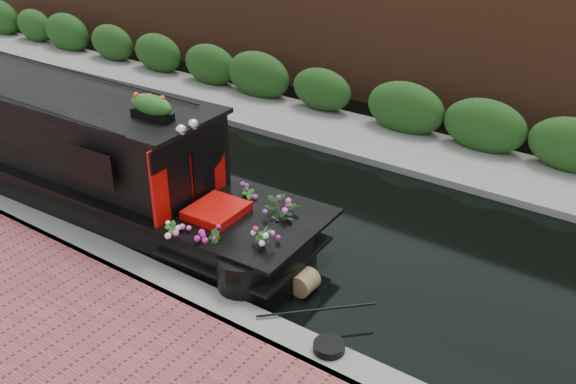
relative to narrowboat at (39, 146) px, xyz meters
The scene contains 8 objects.
ground 5.56m from the narrowboat, 21.15° to the left, with size 80.00×80.00×0.00m, color black.
near_bank_coping 5.36m from the narrowboat, 14.47° to the right, with size 40.00×0.60×0.50m, color slate.
far_bank_path 8.08m from the narrowboat, 50.38° to the left, with size 40.00×2.40×0.34m, color slate.
far_hedge 8.78m from the narrowboat, 54.14° to the left, with size 40.00×1.10×2.80m, color #1D4517.
far_brick_wall 10.55m from the narrowboat, 60.86° to the left, with size 40.00×1.00×8.00m, color brown.
narrowboat is the anchor object (origin of this frame).
rope_fender 6.98m from the narrowboat, ahead, with size 0.39×0.39×0.40m, color olive.
coiled_mooring_rope 8.28m from the narrowboat, ahead, with size 0.46×0.46×0.12m, color black.
Camera 1 is at (6.61, -9.28, 6.55)m, focal length 40.00 mm.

